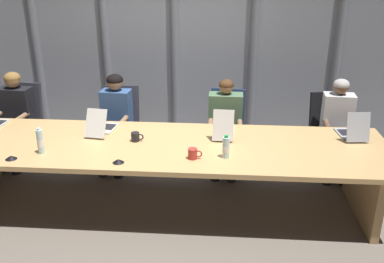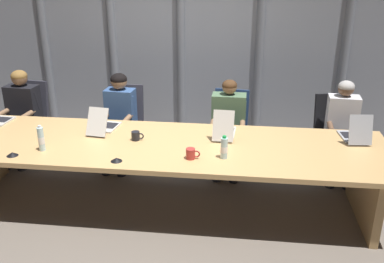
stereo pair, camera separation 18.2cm
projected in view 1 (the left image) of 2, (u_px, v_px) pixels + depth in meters
name	position (u px, v px, depth m)	size (l,w,h in m)	color
ground_plane	(162.00, 205.00, 4.66)	(14.62, 14.62, 0.00)	#6B6056
conference_table	(160.00, 155.00, 4.44)	(4.67, 1.23, 0.73)	tan
curtain_backdrop	(180.00, 43.00, 6.02)	(7.31, 0.16, 2.77)	gray
laptop_left_mid	(102.00, 127.00, 4.69)	(0.28, 0.49, 0.29)	beige
laptop_center	(224.00, 130.00, 4.59)	(0.24, 0.47, 0.32)	beige
laptop_right_mid	(352.00, 132.00, 4.54)	(0.27, 0.43, 0.32)	#A8ADB7
office_chair_left_end	(23.00, 132.00, 5.66)	(0.60, 0.60, 0.99)	#2D2D38
office_chair_left_mid	(122.00, 135.00, 5.57)	(0.60, 0.60, 0.98)	#2D2D38
office_chair_center	(225.00, 138.00, 5.47)	(0.60, 0.60, 0.96)	navy
office_chair_right_mid	(329.00, 142.00, 5.38)	(0.60, 0.61, 0.95)	black
person_left_end	(14.00, 113.00, 5.40)	(0.44, 0.57, 1.19)	black
person_left_mid	(115.00, 116.00, 5.30)	(0.39, 0.56, 1.19)	#335184
person_center	(225.00, 121.00, 5.22)	(0.42, 0.55, 1.15)	#4C6B4C
person_right_mid	(338.00, 123.00, 5.12)	(0.39, 0.56, 1.18)	silver
water_bottle_primary	(40.00, 142.00, 4.14)	(0.06, 0.06, 0.26)	silver
water_bottle_secondary	(226.00, 148.00, 4.06)	(0.07, 0.07, 0.23)	silver
coffee_mug_near	(136.00, 137.00, 4.44)	(0.13, 0.09, 0.09)	black
coffee_mug_far	(193.00, 154.00, 4.05)	(0.14, 0.09, 0.10)	#B2332D
conference_mic_left_side	(11.00, 157.00, 4.05)	(0.11, 0.11, 0.04)	black
conference_mic_middle	(118.00, 161.00, 3.98)	(0.11, 0.11, 0.04)	black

